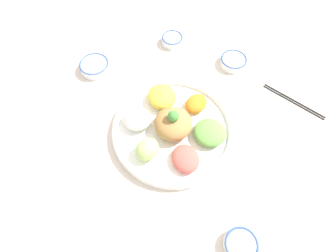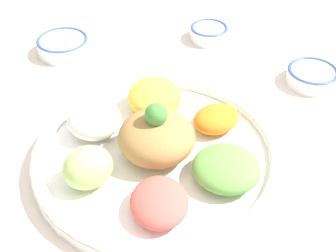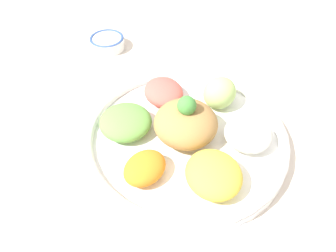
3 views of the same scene
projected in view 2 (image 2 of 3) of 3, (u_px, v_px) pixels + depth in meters
name	position (u px, v px, depth m)	size (l,w,h in m)	color
ground_plane	(136.00, 169.00, 0.74)	(2.40, 2.40, 0.00)	silver
salad_platter	(156.00, 149.00, 0.73)	(0.39, 0.39, 0.12)	white
rice_bowl_blue	(209.00, 32.00, 1.04)	(0.08, 0.08, 0.03)	white
sauce_bowl_dark	(63.00, 45.00, 0.99)	(0.11, 0.11, 0.03)	white
rice_bowl_plain	(313.00, 76.00, 0.91)	(0.10, 0.10, 0.03)	white
serving_spoon_main	(144.00, 70.00, 0.95)	(0.09, 0.12, 0.01)	silver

